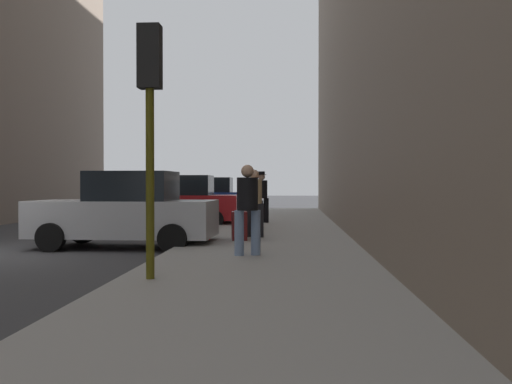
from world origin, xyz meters
name	(u,v)px	position (x,y,z in m)	size (l,w,h in m)	color
sidewalk	(266,255)	(6.00, 0.00, 0.07)	(4.00, 40.00, 0.15)	gray
parked_silver_sedan	(126,212)	(2.65, 1.70, 0.85)	(4.24, 2.14, 1.79)	#B7BABF
parked_red_hatchback	(180,203)	(2.65, 8.12, 0.85)	(4.21, 2.09, 1.79)	#B2191E
parked_blue_sedan	(208,198)	(2.65, 14.84, 0.85)	(4.22, 2.09, 1.79)	navy
fire_hydrant	(206,225)	(4.45, 2.17, 0.50)	(0.42, 0.22, 0.70)	red
traffic_light	(150,95)	(4.50, -3.42, 2.76)	(0.32, 0.32, 3.60)	#514C0F
pedestrian_in_tan_coat	(254,199)	(5.56, 3.00, 1.10)	(0.53, 0.49, 1.71)	black
pedestrian_in_red_jacket	(255,197)	(5.42, 5.60, 1.10)	(0.53, 0.48, 1.71)	black
pedestrian_with_fedora	(262,194)	(5.48, 8.34, 1.14)	(0.52, 0.47, 1.78)	black
pedestrian_in_jeans	(247,205)	(5.68, -0.69, 1.10)	(0.53, 0.49, 1.71)	#728CB2
rolling_suitcase	(239,226)	(5.25, 2.26, 0.49)	(0.43, 0.60, 1.04)	#591414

